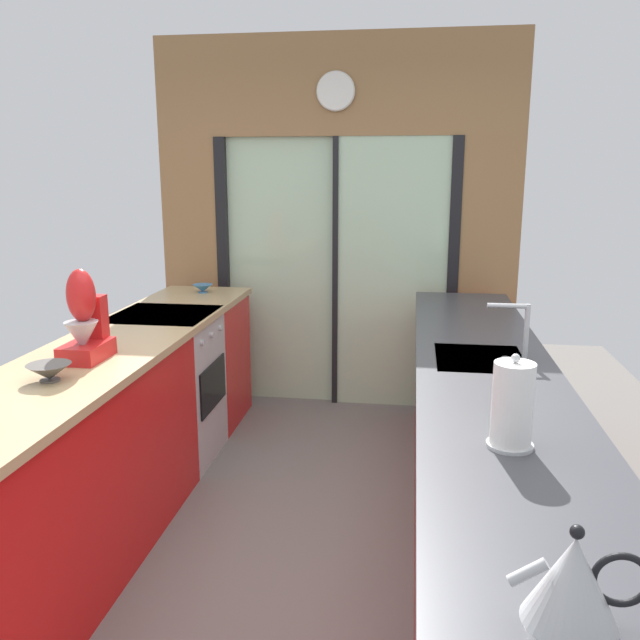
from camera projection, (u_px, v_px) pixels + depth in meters
ground_plane at (294, 520)px, 3.41m from camera, size 5.04×7.60×0.02m
back_wall_unit at (336, 204)px, 4.80m from camera, size 2.64×0.12×2.70m
left_counter_run at (77, 464)px, 2.97m from camera, size 0.62×3.80×0.92m
right_counter_run at (484, 473)px, 2.89m from camera, size 0.62×3.80×0.92m
sink_faucet at (519, 322)px, 2.96m from camera, size 0.19×0.02×0.26m
oven_range at (167, 387)px, 4.05m from camera, size 0.60×0.60×0.92m
mixing_bowl_mid at (49, 372)px, 2.68m from camera, size 0.18×0.18×0.07m
mixing_bowl_far at (203, 288)px, 4.62m from camera, size 0.14×0.14×0.06m
stand_mixer at (85, 325)px, 2.97m from camera, size 0.17×0.27×0.42m
kettle at (574, 580)px, 1.24m from camera, size 0.27×0.18×0.20m
soap_bottle at (503, 396)px, 2.22m from camera, size 0.05×0.05×0.24m
paper_towel_roll at (512, 406)px, 2.03m from camera, size 0.15×0.15×0.30m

